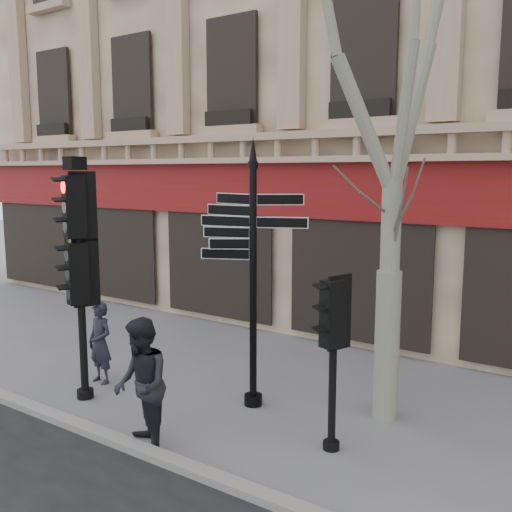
# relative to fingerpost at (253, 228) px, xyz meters

# --- Properties ---
(ground) EXTENTS (80.00, 80.00, 0.00)m
(ground) POSITION_rel_fingerpost_xyz_m (0.15, -0.96, -3.09)
(ground) COLOR slate
(ground) RESTS_ON ground
(kerb) EXTENTS (80.00, 0.25, 0.12)m
(kerb) POSITION_rel_fingerpost_xyz_m (0.15, -2.36, -3.03)
(kerb) COLOR gray
(kerb) RESTS_ON ground
(building) EXTENTS (28.00, 15.52, 18.00)m
(building) POSITION_rel_fingerpost_xyz_m (0.15, 11.53, 5.90)
(building) COLOR gray
(building) RESTS_ON ground
(fingerpost) EXTENTS (2.34, 2.34, 4.59)m
(fingerpost) POSITION_rel_fingerpost_xyz_m (0.00, 0.00, 0.00)
(fingerpost) COLOR black
(fingerpost) RESTS_ON ground
(traffic_signal_main) EXTENTS (0.56, 0.47, 4.27)m
(traffic_signal_main) POSITION_rel_fingerpost_xyz_m (-2.66, -1.45, -0.38)
(traffic_signal_main) COLOR black
(traffic_signal_main) RESTS_ON ground
(traffic_signal_secondary) EXTENTS (0.50, 0.43, 2.53)m
(traffic_signal_secondary) POSITION_rel_fingerpost_xyz_m (1.86, -0.68, -1.32)
(traffic_signal_secondary) COLOR black
(traffic_signal_secondary) RESTS_ON ground
(pedestrian_a) EXTENTS (0.60, 0.41, 1.57)m
(pedestrian_a) POSITION_rel_fingerpost_xyz_m (-3.03, -0.77, -2.30)
(pedestrian_a) COLOR #22212C
(pedestrian_a) RESTS_ON ground
(pedestrian_b) EXTENTS (1.21, 1.17, 1.96)m
(pedestrian_b) POSITION_rel_fingerpost_xyz_m (-0.41, -2.25, -2.11)
(pedestrian_b) COLOR black
(pedestrian_b) RESTS_ON ground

